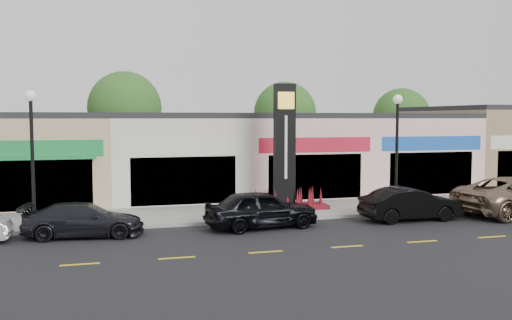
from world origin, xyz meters
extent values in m
plane|color=black|center=(0.00, 0.00, 0.00)|extent=(120.00, 120.00, 0.00)
cube|color=gray|center=(0.00, 4.35, 0.07)|extent=(52.00, 4.30, 0.15)
cube|color=gray|center=(0.00, 2.10, 0.07)|extent=(52.00, 0.20, 0.15)
cube|color=tan|center=(-8.50, 11.50, 2.25)|extent=(7.00, 10.00, 4.50)
cube|color=#262628|center=(-8.50, 11.50, 4.65)|extent=(7.00, 10.00, 0.30)
cube|color=black|center=(-8.50, 6.55, 1.40)|extent=(5.25, 0.10, 2.40)
cube|color=#1D833F|center=(-8.50, 6.55, 3.10)|extent=(6.30, 0.12, 0.80)
cube|color=#1D833F|center=(-8.50, 6.10, 2.70)|extent=(5.60, 0.90, 0.12)
cube|color=beige|center=(-1.50, 11.50, 2.25)|extent=(7.00, 10.00, 4.50)
cube|color=#262628|center=(-1.50, 11.50, 4.65)|extent=(7.00, 10.00, 0.30)
cube|color=black|center=(-1.50, 6.55, 1.40)|extent=(5.25, 0.10, 2.40)
cube|color=silver|center=(-1.50, 6.55, 3.10)|extent=(6.30, 0.12, 0.80)
cube|color=beige|center=(5.50, 11.50, 2.25)|extent=(7.00, 10.00, 4.50)
cube|color=#262628|center=(5.50, 11.50, 4.65)|extent=(7.00, 10.00, 0.30)
cube|color=black|center=(5.50, 6.55, 1.40)|extent=(5.25, 0.10, 2.40)
cube|color=red|center=(5.50, 6.55, 3.10)|extent=(6.30, 0.12, 0.80)
cube|color=beige|center=(12.50, 11.50, 2.25)|extent=(7.00, 10.00, 4.50)
cube|color=#262628|center=(12.50, 11.50, 4.65)|extent=(7.00, 10.00, 0.30)
cube|color=black|center=(12.50, 6.55, 1.40)|extent=(5.25, 0.10, 2.40)
cube|color=blue|center=(12.50, 6.55, 3.10)|extent=(6.30, 0.12, 0.80)
cube|color=#957C57|center=(19.50, 11.50, 2.50)|extent=(7.00, 10.00, 5.00)
cube|color=#262628|center=(19.50, 11.50, 5.15)|extent=(7.00, 10.00, 0.30)
cylinder|color=#382619|center=(-4.00, 19.50, 1.57)|extent=(0.36, 0.36, 3.15)
sphere|color=#255219|center=(-4.00, 19.50, 5.23)|extent=(5.20, 5.20, 5.20)
cylinder|color=#382619|center=(8.00, 19.50, 1.49)|extent=(0.36, 0.36, 2.97)
sphere|color=#255219|center=(8.00, 19.50, 4.89)|extent=(4.80, 4.80, 4.80)
cylinder|color=#382619|center=(18.00, 19.50, 1.40)|extent=(0.36, 0.36, 2.80)
sphere|color=#255219|center=(18.00, 19.50, 4.64)|extent=(4.60, 4.60, 4.60)
cylinder|color=black|center=(-8.00, 2.50, 0.30)|extent=(0.32, 0.32, 0.30)
cylinder|color=black|center=(-8.00, 2.50, 2.80)|extent=(0.14, 0.14, 5.00)
sphere|color=silver|center=(-8.00, 2.50, 5.40)|extent=(0.44, 0.44, 0.44)
cylinder|color=black|center=(8.00, 2.50, 0.30)|extent=(0.32, 0.32, 0.30)
cylinder|color=black|center=(8.00, 2.50, 2.80)|extent=(0.14, 0.14, 5.00)
sphere|color=silver|center=(8.00, 2.50, 5.40)|extent=(0.44, 0.44, 0.44)
cube|color=#500D15|center=(3.00, 4.20, 0.25)|extent=(4.20, 1.30, 0.20)
cube|color=black|center=(3.00, 4.20, 3.15)|extent=(1.00, 0.40, 6.00)
cube|color=yellow|center=(3.00, 3.98, 5.35)|extent=(0.80, 0.05, 0.80)
cube|color=silver|center=(3.00, 3.98, 3.15)|extent=(0.12, 0.04, 3.00)
imported|color=black|center=(-6.06, 1.11, 0.65)|extent=(2.29, 4.66, 1.31)
imported|color=black|center=(0.94, 0.91, 0.79)|extent=(2.40, 4.84, 1.58)
imported|color=black|center=(7.77, 0.79, 0.73)|extent=(1.59, 4.46, 1.47)
camera|label=1|loc=(-4.97, -20.34, 4.56)|focal=38.00mm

